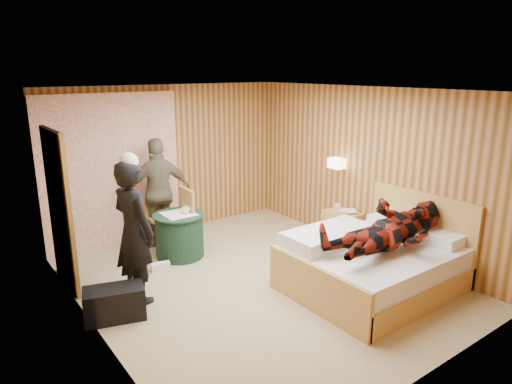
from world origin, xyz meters
TOP-DOWN VIEW (x-y plane):
  - floor at (0.00, 0.00)m, footprint 4.20×5.00m
  - ceiling at (0.00, 0.00)m, footprint 4.20×5.00m
  - wall_back at (0.00, 2.50)m, footprint 4.20×0.02m
  - wall_left at (-2.10, 0.00)m, footprint 0.02×5.00m
  - wall_right at (2.10, 0.00)m, footprint 0.02×5.00m
  - curtain at (-1.00, 2.43)m, footprint 2.20×0.08m
  - doorway at (-2.06, 1.40)m, footprint 0.06×0.90m
  - wall_lamp at (1.92, 0.45)m, footprint 0.26×0.24m
  - bed at (1.12, -1.03)m, footprint 2.08×1.64m
  - nightstand at (1.88, 0.22)m, footprint 0.42×0.57m
  - round_table at (-0.43, 1.35)m, footprint 0.76×0.76m
  - chair_far at (-0.43, 1.96)m, footprint 0.43×0.43m
  - chair_near at (-0.36, 1.44)m, footprint 0.47×0.47m
  - duffel_bag at (-1.85, 0.18)m, footprint 0.74×0.53m
  - sneaker_left at (-0.89, 1.05)m, footprint 0.28×0.16m
  - sneaker_right at (-0.40, 1.16)m, footprint 0.31×0.19m
  - woman_standing at (-1.46, 0.47)m, footprint 0.55×0.72m
  - man_at_table at (-0.43, 1.99)m, footprint 1.08×0.64m
  - man_on_bed at (1.15, -1.26)m, footprint 0.86×0.67m
  - book_lower at (1.88, 0.17)m, footprint 0.26×0.28m
  - book_upper at (1.88, 0.17)m, footprint 0.26×0.28m
  - cup_nightstand at (1.88, 0.35)m, footprint 0.11×0.11m
  - cup_table at (-0.33, 1.30)m, footprint 0.16×0.16m

SIDE VIEW (x-z plane):
  - floor at x=0.00m, z-range -0.01..0.01m
  - sneaker_left at x=-0.89m, z-range 0.00..0.12m
  - sneaker_right at x=-0.40m, z-range 0.00..0.13m
  - duffel_bag at x=-1.85m, z-range 0.00..0.38m
  - nightstand at x=1.88m, z-range 0.01..0.56m
  - bed at x=1.12m, z-range -0.24..0.89m
  - round_table at x=-0.43m, z-range 0.00..0.68m
  - chair_far at x=-0.43m, z-range 0.07..1.00m
  - book_lower at x=1.88m, z-range 0.55..0.58m
  - book_upper at x=1.88m, z-range 0.58..0.59m
  - chair_near at x=-0.36m, z-range 0.08..1.10m
  - cup_nightstand at x=1.88m, z-range 0.55..0.65m
  - cup_table at x=-0.33m, z-range 0.68..0.77m
  - man_at_table at x=-0.43m, z-range 0.00..1.72m
  - woman_standing at x=-1.46m, z-range 0.00..1.75m
  - man_on_bed at x=1.15m, z-range 0.11..1.88m
  - doorway at x=-2.06m, z-range 0.00..2.05m
  - curtain at x=-1.00m, z-range 0.00..2.40m
  - wall_back at x=0.00m, z-range 0.00..2.50m
  - wall_left at x=-2.10m, z-range 0.00..2.50m
  - wall_right at x=2.10m, z-range 0.00..2.50m
  - wall_lamp at x=1.92m, z-range 1.22..1.38m
  - ceiling at x=0.00m, z-range 2.50..2.50m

